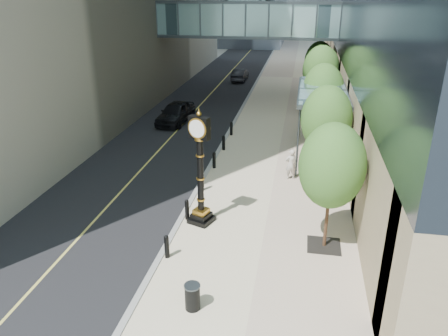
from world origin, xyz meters
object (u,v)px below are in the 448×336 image
at_px(car_near, 176,113).
at_px(pedestrian, 291,164).
at_px(street_clock, 200,177).
at_px(trash_bin, 192,297).
at_px(car_far, 240,75).

bearing_deg(car_near, pedestrian, -39.45).
bearing_deg(pedestrian, street_clock, 35.15).
distance_m(trash_bin, car_near, 22.26).
bearing_deg(car_far, pedestrian, 105.86).
relative_size(street_clock, trash_bin, 5.90).
height_order(street_clock, pedestrian, street_clock).
height_order(trash_bin, pedestrian, pedestrian).
height_order(street_clock, car_far, street_clock).
relative_size(trash_bin, car_near, 0.18).
height_order(street_clock, trash_bin, street_clock).
xyz_separation_m(car_near, car_far, (2.61, 17.73, -0.15)).
relative_size(street_clock, pedestrian, 3.02).
bearing_deg(street_clock, trash_bin, -59.18).
height_order(pedestrian, car_near, pedestrian).
bearing_deg(pedestrian, car_far, -96.53).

